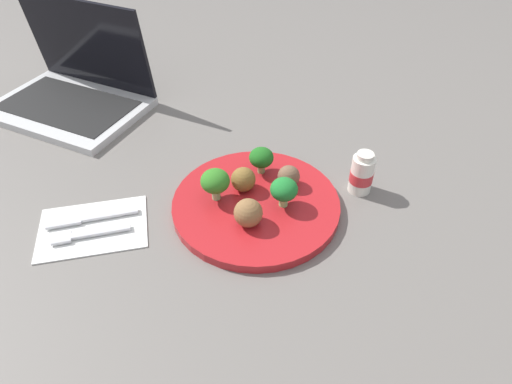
% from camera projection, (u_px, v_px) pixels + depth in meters
% --- Properties ---
extents(ground_plane, '(4.00, 4.00, 0.00)m').
position_uv_depth(ground_plane, '(256.00, 208.00, 0.76)').
color(ground_plane, slate).
extents(plate, '(0.28, 0.28, 0.02)m').
position_uv_depth(plate, '(256.00, 205.00, 0.75)').
color(plate, red).
rests_on(plate, ground_plane).
extents(broccoli_floret_far_rim, '(0.05, 0.05, 0.06)m').
position_uv_depth(broccoli_floret_far_rim, '(215.00, 182.00, 0.73)').
color(broccoli_floret_far_rim, '#96C982').
rests_on(broccoli_floret_far_rim, plate).
extents(broccoli_floret_mid_right, '(0.04, 0.04, 0.05)m').
position_uv_depth(broccoli_floret_mid_right, '(261.00, 158.00, 0.79)').
color(broccoli_floret_mid_right, '#90B974').
rests_on(broccoli_floret_mid_right, plate).
extents(broccoli_floret_center, '(0.05, 0.05, 0.05)m').
position_uv_depth(broccoli_floret_center, '(284.00, 190.00, 0.72)').
color(broccoli_floret_center, '#97D078').
rests_on(broccoli_floret_center, plate).
extents(meatball_back_left, '(0.04, 0.04, 0.04)m').
position_uv_depth(meatball_back_left, '(289.00, 176.00, 0.77)').
color(meatball_back_left, brown).
rests_on(meatball_back_left, plate).
extents(meatball_back_right, '(0.04, 0.04, 0.04)m').
position_uv_depth(meatball_back_right, '(243.00, 179.00, 0.76)').
color(meatball_back_right, brown).
rests_on(meatball_back_right, plate).
extents(meatball_near_rim, '(0.05, 0.05, 0.05)m').
position_uv_depth(meatball_near_rim, '(248.00, 213.00, 0.70)').
color(meatball_near_rim, olive).
rests_on(meatball_near_rim, plate).
extents(napkin, '(0.17, 0.12, 0.01)m').
position_uv_depth(napkin, '(93.00, 227.00, 0.72)').
color(napkin, white).
rests_on(napkin, ground_plane).
extents(fork, '(0.12, 0.02, 0.01)m').
position_uv_depth(fork, '(86.00, 234.00, 0.70)').
color(fork, silver).
rests_on(fork, napkin).
extents(knife, '(0.15, 0.02, 0.01)m').
position_uv_depth(knife, '(88.00, 218.00, 0.73)').
color(knife, silver).
rests_on(knife, napkin).
extents(yogurt_bottle, '(0.04, 0.04, 0.08)m').
position_uv_depth(yogurt_bottle, '(362.00, 174.00, 0.77)').
color(yogurt_bottle, white).
rests_on(yogurt_bottle, ground_plane).
extents(laptop, '(0.39, 0.37, 0.22)m').
position_uv_depth(laptop, '(74.00, 89.00, 0.99)').
color(laptop, silver).
rests_on(laptop, ground_plane).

